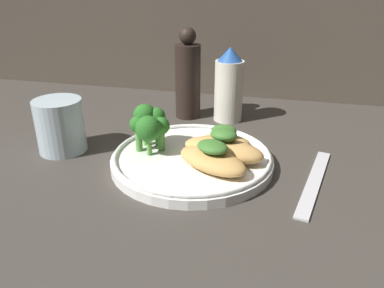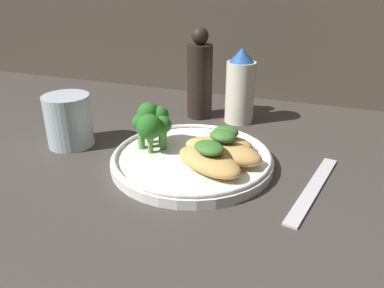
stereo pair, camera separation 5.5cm
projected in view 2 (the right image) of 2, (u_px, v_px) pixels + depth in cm
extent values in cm
cube|color=#3D3833|center=(192.00, 167.00, 56.46)|extent=(180.00, 180.00, 1.00)
cylinder|color=white|center=(192.00, 160.00, 55.95)|extent=(24.05, 24.05, 1.40)
torus|color=white|center=(192.00, 154.00, 55.53)|extent=(23.45, 23.45, 0.60)
ellipsoid|color=tan|center=(209.00, 161.00, 51.21)|extent=(12.00, 9.81, 2.67)
ellipsoid|color=#3D752D|center=(209.00, 148.00, 50.34)|extent=(5.68, 5.30, 1.51)
ellipsoid|color=tan|center=(223.00, 150.00, 53.90)|extent=(12.79, 7.50, 3.12)
ellipsoid|color=#3D752D|center=(224.00, 135.00, 52.90)|extent=(4.43, 3.82, 1.66)
ellipsoid|color=tan|center=(225.00, 144.00, 56.95)|extent=(8.50, 5.12, 2.22)
ellipsoid|color=#3D752D|center=(226.00, 132.00, 56.13)|extent=(4.11, 3.41, 1.72)
cylinder|color=#569942|center=(163.00, 139.00, 57.56)|extent=(1.08, 1.08, 3.01)
sphere|color=#286B23|center=(163.00, 125.00, 56.53)|extent=(2.71, 2.71, 2.71)
cylinder|color=#569942|center=(161.00, 132.00, 59.24)|extent=(0.81, 0.81, 3.79)
sphere|color=#286B23|center=(160.00, 115.00, 58.04)|extent=(2.73, 2.73, 2.73)
cylinder|color=#569942|center=(150.00, 132.00, 59.34)|extent=(1.03, 1.03, 3.74)
sphere|color=#286B23|center=(149.00, 113.00, 58.04)|extent=(3.51, 3.51, 3.51)
cylinder|color=#569942|center=(141.00, 138.00, 57.52)|extent=(1.05, 1.05, 3.46)
sphere|color=#286B23|center=(140.00, 122.00, 56.42)|extent=(2.51, 2.51, 2.51)
cylinder|color=#569942|center=(150.00, 144.00, 56.15)|extent=(0.79, 0.79, 2.88)
sphere|color=#286B23|center=(149.00, 127.00, 54.98)|extent=(3.84, 3.84, 3.84)
cylinder|color=silver|center=(240.00, 92.00, 70.22)|extent=(5.42, 5.42, 11.49)
cone|color=#23519E|center=(242.00, 55.00, 67.28)|extent=(4.61, 4.61, 2.53)
cylinder|color=black|center=(200.00, 82.00, 72.16)|extent=(4.89, 4.89, 14.09)
sphere|color=black|center=(200.00, 36.00, 68.54)|extent=(3.18, 3.18, 3.18)
cylinder|color=silver|center=(69.00, 120.00, 61.23)|extent=(7.51, 7.51, 8.50)
cube|color=silver|center=(313.00, 187.00, 49.69)|extent=(5.75, 19.31, 0.60)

